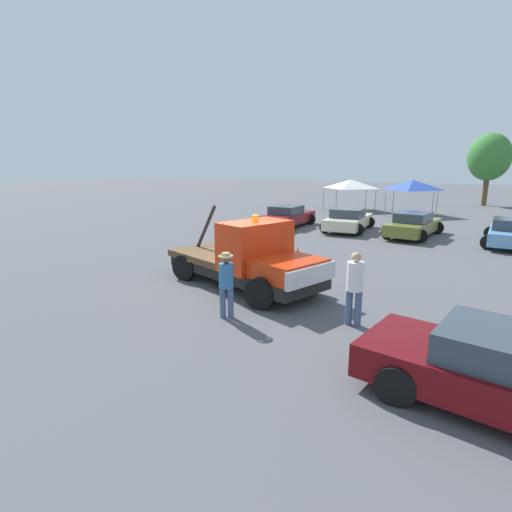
% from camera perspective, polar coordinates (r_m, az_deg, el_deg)
% --- Properties ---
extents(ground_plane, '(160.00, 160.00, 0.00)m').
position_cam_1_polar(ground_plane, '(13.06, -1.93, -4.26)').
color(ground_plane, '#545459').
extents(tow_truck, '(6.11, 3.82, 2.51)m').
position_cam_1_polar(tow_truck, '(12.55, -0.91, -0.55)').
color(tow_truck, black).
rests_on(tow_truck, ground).
extents(person_near_truck, '(0.41, 0.41, 1.84)m').
position_cam_1_polar(person_near_truck, '(9.92, 13.94, -3.85)').
color(person_near_truck, '#475B84').
rests_on(person_near_truck, ground).
extents(person_at_hood, '(0.38, 0.38, 1.72)m').
position_cam_1_polar(person_at_hood, '(10.14, -4.27, -3.41)').
color(person_at_hood, '#475B84').
rests_on(person_at_hood, ground).
extents(parked_car_maroon, '(2.49, 4.75, 1.34)m').
position_cam_1_polar(parked_car_maroon, '(25.30, 4.50, 5.65)').
color(parked_car_maroon, maroon).
rests_on(parked_car_maroon, ground).
extents(parked_car_cream, '(2.65, 4.76, 1.34)m').
position_cam_1_polar(parked_car_cream, '(24.34, 13.05, 5.06)').
color(parked_car_cream, beige).
rests_on(parked_car_cream, ground).
extents(parked_car_olive, '(2.83, 5.10, 1.34)m').
position_cam_1_polar(parked_car_olive, '(23.36, 21.59, 4.16)').
color(parked_car_olive, olive).
rests_on(parked_car_olive, ground).
extents(parked_car_skyblue, '(2.54, 4.60, 1.34)m').
position_cam_1_polar(parked_car_skyblue, '(22.78, 32.60, 2.81)').
color(parked_car_skyblue, '#669ED1').
rests_on(parked_car_skyblue, ground).
extents(canopy_tent_white, '(3.59, 3.59, 2.59)m').
position_cam_1_polar(canopy_tent_white, '(35.33, 13.39, 9.98)').
color(canopy_tent_white, '#9E9EA3').
rests_on(canopy_tent_white, ground).
extents(canopy_tent_blue, '(3.41, 3.41, 2.68)m').
position_cam_1_polar(canopy_tent_blue, '(33.34, 21.53, 9.42)').
color(canopy_tent_blue, '#9E9EA3').
rests_on(canopy_tent_blue, ground).
extents(tree_left, '(3.74, 3.74, 6.69)m').
position_cam_1_polar(tree_left, '(44.00, 30.37, 12.07)').
color(tree_left, brown).
rests_on(tree_left, ground).
extents(traffic_cone, '(0.40, 0.40, 0.55)m').
position_cam_1_polar(traffic_cone, '(16.63, 5.95, 0.37)').
color(traffic_cone, black).
rests_on(traffic_cone, ground).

